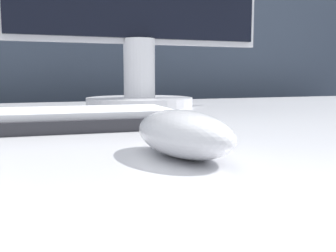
{
  "coord_description": "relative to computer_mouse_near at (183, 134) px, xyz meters",
  "views": [
    {
      "loc": [
        -0.21,
        -0.55,
        0.77
      ],
      "look_at": [
        -0.08,
        -0.21,
        0.73
      ],
      "focal_mm": 42.0,
      "sensor_mm": 36.0,
      "label": 1
    }
  ],
  "objects": [
    {
      "name": "keyboard",
      "position": [
        -0.11,
        0.24,
        -0.01
      ],
      "size": [
        0.38,
        0.16,
        0.02
      ],
      "rotation": [
        0.0,
        0.0,
        -0.05
      ],
      "color": "#28282D",
      "rests_on": "desk"
    },
    {
      "name": "computer_mouse_near",
      "position": [
        0.0,
        0.0,
        0.0
      ],
      "size": [
        0.08,
        0.13,
        0.04
      ],
      "rotation": [
        0.0,
        0.0,
        0.14
      ],
      "color": "silver",
      "rests_on": "desk"
    },
    {
      "name": "partition_panel",
      "position": [
        0.08,
        0.9,
        -0.17
      ],
      "size": [
        5.0,
        0.03,
        1.1
      ],
      "color": "#333D4C",
      "rests_on": "ground_plane"
    }
  ]
}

